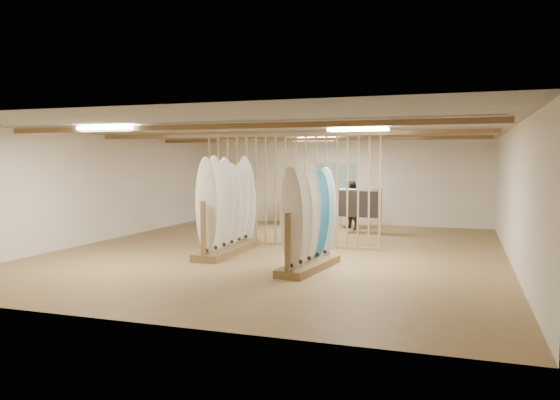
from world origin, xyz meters
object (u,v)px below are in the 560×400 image
(clothing_rack_a, at_px, (305,196))
(rack_left, at_px, (228,221))
(shopper_a, at_px, (307,201))
(shopper_b, at_px, (351,202))
(rack_right, at_px, (309,235))
(clothing_rack_b, at_px, (359,204))

(clothing_rack_a, bearing_deg, rack_left, -96.11)
(rack_left, bearing_deg, clothing_rack_a, 86.55)
(shopper_a, xyz_separation_m, shopper_b, (0.82, 2.12, -0.15))
(shopper_a, relative_size, shopper_b, 1.18)
(clothing_rack_a, bearing_deg, shopper_a, -76.68)
(rack_right, height_order, clothing_rack_a, rack_right)
(clothing_rack_b, bearing_deg, shopper_a, -126.51)
(rack_right, distance_m, clothing_rack_b, 5.66)
(rack_left, xyz_separation_m, shopper_b, (1.80, 5.25, 0.12))
(rack_right, height_order, shopper_a, shopper_a)
(rack_right, relative_size, shopper_a, 1.06)
(rack_left, bearing_deg, shopper_a, 71.78)
(rack_right, xyz_separation_m, clothing_rack_a, (-2.02, 6.78, 0.32))
(shopper_b, bearing_deg, clothing_rack_a, -147.40)
(rack_right, relative_size, shopper_b, 1.25)
(clothing_rack_a, relative_size, shopper_b, 0.90)
(clothing_rack_a, bearing_deg, rack_right, -76.95)
(rack_left, height_order, shopper_a, rack_left)
(clothing_rack_a, distance_m, shopper_a, 2.51)
(shopper_a, bearing_deg, rack_right, 136.29)
(rack_right, distance_m, shopper_b, 6.52)
(rack_left, height_order, rack_right, rack_left)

